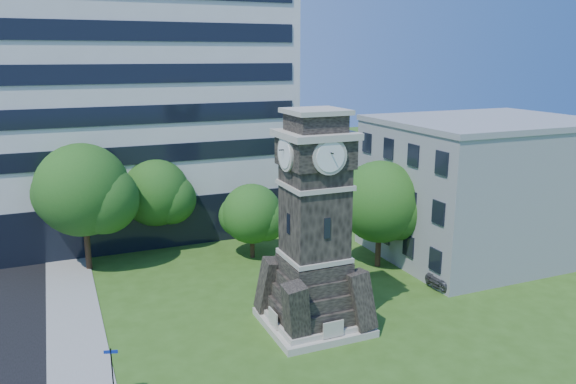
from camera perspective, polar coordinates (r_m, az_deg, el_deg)
name	(u,v)px	position (r m, az deg, el deg)	size (l,w,h in m)	color
ground	(277,352)	(30.14, -1.09, -15.96)	(160.00, 160.00, 0.00)	#315418
sidewalk	(77,343)	(32.89, -20.65, -14.15)	(3.00, 70.00, 0.06)	gray
clock_tower	(314,237)	(30.77, 2.68, -4.55)	(5.40, 5.40, 12.22)	#B6B19F
office_tall	(128,64)	(50.58, -15.94, 12.44)	(26.20, 15.11, 28.60)	silver
office_low	(482,187)	(44.93, 19.13, 0.48)	(15.20, 12.20, 10.40)	gray
car_east_lot	(460,276)	(39.43, 17.03, -8.15)	(2.10, 4.55, 1.26)	#494A4E
park_bench	(327,326)	(31.58, 3.98, -13.45)	(1.88, 0.50, 0.97)	black
street_sign	(112,368)	(26.95, -17.44, -16.69)	(0.60, 0.06, 2.50)	black
tree_nw	(84,193)	(41.46, -20.00, -0.10)	(7.14, 6.49, 9.08)	#332114
tree_nc	(156,194)	(44.77, -13.22, -0.25)	(5.81, 5.28, 7.21)	#332114
tree_ne	(253,215)	(41.91, -3.62, -2.38)	(4.93, 4.48, 5.69)	#332114
tree_east	(381,204)	(40.33, 9.41, -1.23)	(6.41, 5.83, 7.75)	#332114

